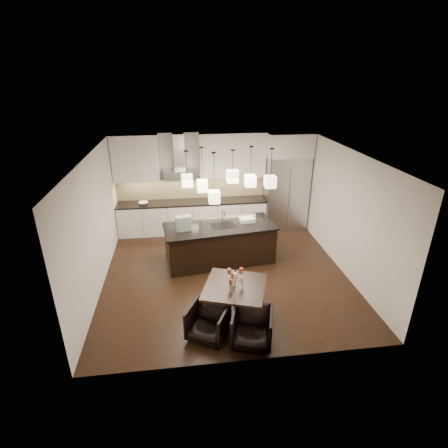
{
  "coord_description": "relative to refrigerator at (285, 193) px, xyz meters",
  "views": [
    {
      "loc": [
        -0.95,
        -6.99,
        4.35
      ],
      "look_at": [
        0.0,
        0.2,
        1.15
      ],
      "focal_mm": 28.0,
      "sensor_mm": 36.0,
      "label": 1
    }
  ],
  "objects": [
    {
      "name": "island_top",
      "position": [
        -2.16,
        -1.8,
        -0.15
      ],
      "size": [
        2.77,
        1.44,
        0.04
      ],
      "primitive_type": "cube",
      "rotation": [
        0.0,
        0.0,
        0.13
      ],
      "color": "black",
      "rests_on": "island_body"
    },
    {
      "name": "pendant_f",
      "position": [
        -2.32,
        -2.21,
        0.75
      ],
      "size": [
        0.24,
        0.24,
        0.26
      ],
      "primitive_type": "cube",
      "color": "beige",
      "rests_on": "ceiling"
    },
    {
      "name": "candle_a",
      "position": [
        -2.01,
        -4.0,
        -0.25
      ],
      "size": [
        0.09,
        0.09,
        0.09
      ],
      "primitive_type": "cylinder",
      "rotation": [
        0.0,
        0.0,
        -0.33
      ],
      "color": "beige",
      "rests_on": "candelabra"
    },
    {
      "name": "candelabra",
      "position": [
        -2.13,
        -3.96,
        -0.21
      ],
      "size": [
        0.41,
        0.41,
        0.39
      ],
      "primitive_type": null,
      "rotation": [
        0.0,
        0.0,
        -0.33
      ],
      "color": "black",
      "rests_on": "dining_table"
    },
    {
      "name": "armchair_left",
      "position": [
        -2.68,
        -4.47,
        -0.77
      ],
      "size": [
        0.89,
        0.89,
        0.61
      ],
      "primitive_type": "imported",
      "rotation": [
        0.0,
        0.0,
        -0.46
      ],
      "color": "black",
      "rests_on": "floor"
    },
    {
      "name": "countertop",
      "position": [
        -2.73,
        0.05,
        -0.17
      ],
      "size": [
        4.21,
        0.66,
        0.04
      ],
      "primitive_type": "cube",
      "color": "black",
      "rests_on": "lower_cabinets"
    },
    {
      "name": "tote_bag",
      "position": [
        -3.02,
        -1.95,
        0.04
      ],
      "size": [
        0.37,
        0.23,
        0.35
      ],
      "primitive_type": "cube",
      "rotation": [
        0.0,
        0.0,
        0.13
      ],
      "color": "#1C4B2B",
      "rests_on": "island_top"
    },
    {
      "name": "candle_b",
      "position": [
        -2.15,
        -3.83,
        -0.25
      ],
      "size": [
        0.09,
        0.09,
        0.09
      ],
      "primitive_type": "cylinder",
      "rotation": [
        0.0,
        0.0,
        -0.33
      ],
      "color": "#BC3A28",
      "rests_on": "candelabra"
    },
    {
      "name": "pendant_e",
      "position": [
        -1.02,
        -1.98,
        0.97
      ],
      "size": [
        0.24,
        0.24,
        0.26
      ],
      "primitive_type": "cube",
      "color": "beige",
      "rests_on": "ceiling"
    },
    {
      "name": "pendant_d",
      "position": [
        -1.42,
        -1.7,
        0.92
      ],
      "size": [
        0.24,
        0.24,
        0.26
      ],
      "primitive_type": "cube",
      "color": "beige",
      "rests_on": "ceiling"
    },
    {
      "name": "ceiling",
      "position": [
        -2.1,
        -2.38,
        1.73
      ],
      "size": [
        5.5,
        5.5,
        0.02
      ],
      "primitive_type": "cube",
      "color": "white",
      "rests_on": "wall_back"
    },
    {
      "name": "upper_cab_right",
      "position": [
        -1.55,
        0.19,
        1.1
      ],
      "size": [
        1.85,
        0.35,
        1.25
      ],
      "primitive_type": "cube",
      "color": "silver",
      "rests_on": "wall_back"
    },
    {
      "name": "pendant_c",
      "position": [
        -1.89,
        -2.02,
        1.14
      ],
      "size": [
        0.24,
        0.24,
        0.26
      ],
      "primitive_type": "cube",
      "color": "beige",
      "rests_on": "ceiling"
    },
    {
      "name": "wall_right",
      "position": [
        0.66,
        -2.38,
        0.32
      ],
      "size": [
        0.02,
        5.5,
        2.8
      ],
      "primitive_type": "cube",
      "color": "silver",
      "rests_on": "ground"
    },
    {
      "name": "pendant_a",
      "position": [
        -2.89,
        -1.98,
        1.07
      ],
      "size": [
        0.24,
        0.24,
        0.26
      ],
      "primitive_type": "cube",
      "color": "beige",
      "rests_on": "ceiling"
    },
    {
      "name": "wall_front",
      "position": [
        -2.1,
        -5.14,
        0.32
      ],
      "size": [
        5.5,
        0.02,
        2.8
      ],
      "primitive_type": "cube",
      "color": "silver",
      "rests_on": "ground"
    },
    {
      "name": "armchair_right",
      "position": [
        -1.95,
        -4.72,
        -0.76
      ],
      "size": [
        0.85,
        0.86,
        0.64
      ],
      "primitive_type": "imported",
      "rotation": [
        0.0,
        0.0,
        -0.28
      ],
      "color": "black",
      "rests_on": "floor"
    },
    {
      "name": "fruit_bowl",
      "position": [
        -4.09,
        0.0,
        -0.12
      ],
      "size": [
        0.28,
        0.28,
        0.06
      ],
      "primitive_type": "imported",
      "rotation": [
        0.0,
        0.0,
        0.08
      ],
      "color": "silver",
      "rests_on": "countertop"
    },
    {
      "name": "fridge_panel",
      "position": [
        0.0,
        0.0,
        1.4
      ],
      "size": [
        1.26,
        0.72,
        0.65
      ],
      "primitive_type": "cube",
      "color": "silver",
      "rests_on": "refrigerator"
    },
    {
      "name": "food_container",
      "position": [
        -1.46,
        -1.66,
        -0.08
      ],
      "size": [
        0.38,
        0.29,
        0.1
      ],
      "primitive_type": "cube",
      "rotation": [
        0.0,
        0.0,
        0.13
      ],
      "color": "silver",
      "rests_on": "island_top"
    },
    {
      "name": "island_body",
      "position": [
        -2.16,
        -1.8,
        -0.62
      ],
      "size": [
        2.68,
        1.35,
        0.9
      ],
      "primitive_type": "cube",
      "rotation": [
        0.0,
        0.0,
        0.13
      ],
      "color": "black",
      "rests_on": "floor"
    },
    {
      "name": "wall_left",
      "position": [
        -4.86,
        -2.38,
        0.32
      ],
      "size": [
        0.02,
        5.5,
        2.8
      ],
      "primitive_type": "cube",
      "color": "silver",
      "rests_on": "ground"
    },
    {
      "name": "dining_table",
      "position": [
        -2.13,
        -3.96,
        -0.74
      ],
      "size": [
        1.41,
        1.41,
        0.67
      ],
      "primitive_type": null,
      "rotation": [
        0.0,
        0.0,
        -0.33
      ],
      "color": "black",
      "rests_on": "floor"
    },
    {
      "name": "wall_back",
      "position": [
        -2.1,
        0.38,
        0.32
      ],
      "size": [
        5.5,
        0.02,
        2.8
      ],
      "primitive_type": "cube",
      "color": "silver",
      "rests_on": "ground"
    },
    {
      "name": "upper_cab_left",
      "position": [
        -4.2,
        0.19,
        1.1
      ],
      "size": [
        1.25,
        0.35,
        1.25
      ],
      "primitive_type": "cube",
      "color": "silver",
      "rests_on": "wall_back"
    },
    {
      "name": "lower_cabinets",
      "position": [
        -2.73,
        0.05,
        -0.64
      ],
      "size": [
        4.21,
        0.62,
        0.88
      ],
      "primitive_type": "cube",
      "color": "silver",
      "rests_on": "floor"
    },
    {
      "name": "floor",
      "position": [
        -2.1,
        -2.38,
        -1.08
      ],
      "size": [
        5.5,
        5.5,
        0.02
      ],
      "primitive_type": "cube",
      "color": "black",
      "rests_on": "ground"
    },
    {
      "name": "candle_d",
      "position": [
        -2.01,
        -3.91,
        -0.11
      ],
      "size": [
        0.09,
        0.09,
        0.09
      ],
      "primitive_type": "cylinder",
      "rotation": [
        0.0,
        0.0,
        -0.33
      ],
      "color": "#BC3A28",
      "rests_on": "candelabra"
    },
    {
      "name": "candle_e",
      "position": [
        -2.23,
        -3.9,
        -0.11
      ],
      "size": [
        0.09,
        0.09,
        0.09
      ],
      "primitive_type": "cylinder",
      "rotation": [
        0.0,
        0.0,
        -0.33
      ],
      "color": "#994F2A",
      "rests_on": "candelabra"
    },
    {
      "name": "candle_f",
      "position": [
        -2.15,
        -4.07,
        -0.11
      ],
      "size": [
        0.09,
        0.09,
        0.09
      ],
      "primitive_type": "cylinder",
      "rotation": [
        0.0,
        0.0,
        -0.33
      ],
      "color": "beige",
      "rests_on": "candelabra"
    },
    {
      "name": "refrigerator",
      "position": [
        0.0,
        0.0,
        0.0
      ],
      "size": [
        1.2,
        0.72,
        2.15
      ],
      "primitive_type": "cube",
      "color": "#B7B7BA",
      "rests_on": "floor"
    },
    {
      "name": "hood_canopy",
      "position": [
        -3.03,
        0.1,
        0.65
      ],
      "size": [
        0.9,
        0.52,
        0.24
      ],
      "primitive_type": "cube",
      "color": "#B7B7BA",
      "rests_on": "wall_back"
    },
    {
      "name": "pendant_b",
      "position": [
        -2.53,
        -1.65,
        0.83
      ],
      "size": [
        0.24,
        0.24,
        0.26
      ],
      "primitive_type": "cube",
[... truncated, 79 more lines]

